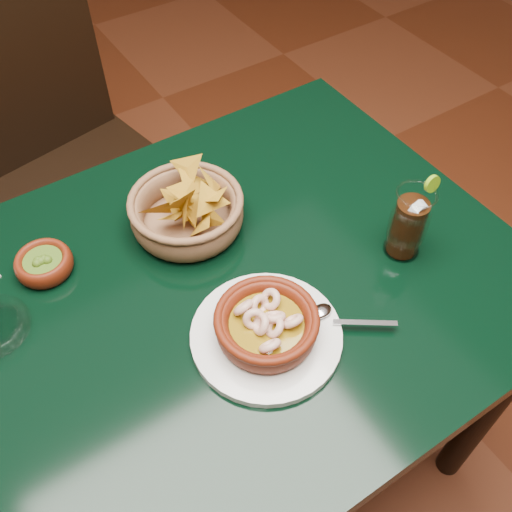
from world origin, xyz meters
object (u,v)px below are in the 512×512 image
dining_chair (70,162)px  shrimp_plate (267,327)px  dining_table (184,339)px  chip_basket (187,211)px  cola_drink (408,223)px

dining_chair → shrimp_plate: bearing=-86.3°
dining_table → dining_chair: (0.03, 0.71, -0.12)m
chip_basket → cola_drink: 0.39m
dining_table → cola_drink: (0.39, -0.11, 0.17)m
chip_basket → shrimp_plate: bearing=-92.9°
dining_chair → cola_drink: 0.94m
dining_chair → cola_drink: bearing=-66.4°
dining_chair → chip_basket: bearing=-83.0°
dining_table → cola_drink: size_ratio=7.56×
shrimp_plate → chip_basket: (0.01, 0.28, 0.01)m
cola_drink → dining_chair: bearing=113.6°
dining_table → shrimp_plate: 0.20m
dining_table → chip_basket: bearing=55.6°
dining_table → chip_basket: chip_basket is taller
dining_chair → chip_basket: size_ratio=4.05×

